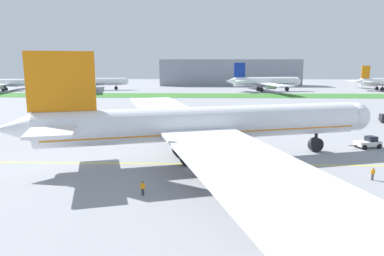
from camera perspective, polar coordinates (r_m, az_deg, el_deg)
name	(u,v)px	position (r m, az deg, el deg)	size (l,w,h in m)	color
ground_plane	(202,166)	(53.45, 1.65, -6.17)	(600.00, 600.00, 0.00)	gray
apron_taxi_line	(202,164)	(54.46, 1.65, -5.85)	(280.00, 0.36, 0.01)	yellow
grass_median_strip	(203,95)	(170.75, 1.81, 5.28)	(320.00, 24.00, 0.10)	#38722D
airliner_foreground	(203,124)	(55.77, 1.71, 0.60)	(59.19, 97.61, 16.95)	white
pushback_tug	(368,143)	(72.16, 26.63, -2.12)	(6.37, 3.64, 2.13)	white
ground_crew_wingwalker_port	(200,144)	(63.79, 1.33, -2.56)	(0.47, 0.41, 1.55)	black
ground_crew_marshaller_front	(373,173)	(52.66, 27.22, -6.44)	(0.58, 0.36, 1.70)	black
ground_crew_wingwalker_starboard	(143,187)	(42.12, -7.99, -9.43)	(0.57, 0.38, 1.69)	black
parked_airliner_far_left	(7,83)	(225.30, -27.69, 6.48)	(37.55, 59.54, 13.22)	white
parked_airliner_far_centre	(92,82)	(213.09, -15.93, 7.17)	(40.98, 65.75, 13.92)	white
parked_airliner_far_right	(264,82)	(199.82, 11.51, 7.34)	(42.71, 67.25, 15.70)	white
parked_airliner_far_outer	(383,82)	(230.01, 28.48, 6.54)	(35.87, 55.94, 14.13)	white
terminal_building	(230,73)	(251.19, 6.11, 8.91)	(96.43, 20.00, 18.00)	gray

